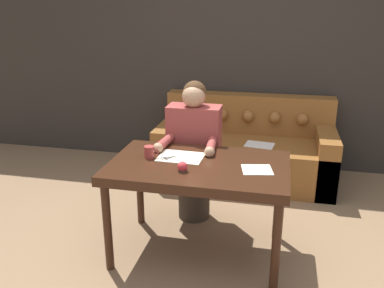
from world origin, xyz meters
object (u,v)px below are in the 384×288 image
Objects in this scene: dining_table at (199,173)px; couch at (245,151)px; mug at (150,152)px; scissors at (171,157)px; person at (194,152)px; pin_cushion at (182,167)px.

couch is at bearing 82.24° from dining_table.
dining_table is at bearing -4.53° from mug.
scissors is at bearing 164.73° from dining_table.
person reaches higher than pin_cushion.
couch is at bearing 80.50° from pin_cushion.
pin_cushion is (-0.29, -1.72, 0.47)m from couch.
dining_table is 6.07× the size of scissors.
couch is 25.91× the size of pin_cushion.
mug reaches higher than scissors.
person is at bearing 81.22° from scissors.
scissors is 2.96× the size of pin_cushion.
person is 0.73m from pin_cushion.
pin_cushion is (0.07, -0.71, 0.15)m from person.
couch is 8.74× the size of scissors.
couch reaches higher than mug.
pin_cushion is at bearing -33.98° from mug.
pin_cushion reaches higher than dining_table.
pin_cushion is at bearing -99.50° from couch.
mug is (-0.15, -0.03, 0.04)m from scissors.
scissors is at bearing -98.78° from person.
scissors is at bearing 11.40° from mug.
person is (-0.36, -1.01, 0.32)m from couch.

